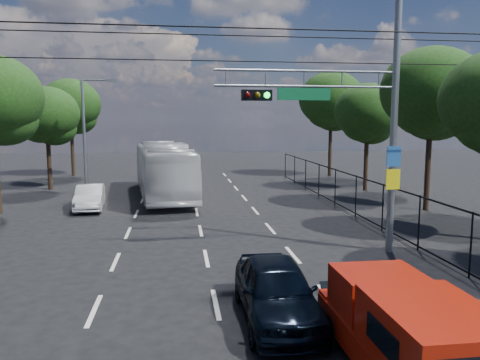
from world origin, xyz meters
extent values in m
cube|color=beige|center=(-3.00, 4.00, 0.01)|extent=(0.12, 2.00, 0.01)
cube|color=beige|center=(-3.00, 8.00, 0.01)|extent=(0.12, 2.00, 0.01)
cube|color=beige|center=(-3.00, 12.00, 0.01)|extent=(0.12, 2.00, 0.01)
cube|color=beige|center=(-3.00, 16.00, 0.01)|extent=(0.12, 2.00, 0.01)
cube|color=beige|center=(-3.00, 20.00, 0.01)|extent=(0.12, 2.00, 0.01)
cube|color=beige|center=(-3.00, 24.00, 0.01)|extent=(0.12, 2.00, 0.01)
cube|color=beige|center=(-3.00, 28.00, 0.01)|extent=(0.12, 2.00, 0.01)
cube|color=beige|center=(-3.00, 32.00, 0.01)|extent=(0.12, 2.00, 0.01)
cube|color=beige|center=(0.00, 4.00, 0.01)|extent=(0.12, 2.00, 0.01)
cube|color=beige|center=(0.00, 8.00, 0.01)|extent=(0.12, 2.00, 0.01)
cube|color=beige|center=(0.00, 12.00, 0.01)|extent=(0.12, 2.00, 0.01)
cube|color=beige|center=(0.00, 16.00, 0.01)|extent=(0.12, 2.00, 0.01)
cube|color=beige|center=(0.00, 20.00, 0.01)|extent=(0.12, 2.00, 0.01)
cube|color=beige|center=(0.00, 24.00, 0.01)|extent=(0.12, 2.00, 0.01)
cube|color=beige|center=(0.00, 28.00, 0.01)|extent=(0.12, 2.00, 0.01)
cube|color=beige|center=(0.00, 32.00, 0.01)|extent=(0.12, 2.00, 0.01)
cube|color=beige|center=(3.00, 4.00, 0.01)|extent=(0.12, 2.00, 0.01)
cube|color=beige|center=(3.00, 8.00, 0.01)|extent=(0.12, 2.00, 0.01)
cube|color=beige|center=(3.00, 12.00, 0.01)|extent=(0.12, 2.00, 0.01)
cube|color=beige|center=(3.00, 16.00, 0.01)|extent=(0.12, 2.00, 0.01)
cube|color=beige|center=(3.00, 20.00, 0.01)|extent=(0.12, 2.00, 0.01)
cube|color=beige|center=(3.00, 24.00, 0.01)|extent=(0.12, 2.00, 0.01)
cube|color=beige|center=(3.00, 28.00, 0.01)|extent=(0.12, 2.00, 0.01)
cube|color=beige|center=(3.00, 32.00, 0.01)|extent=(0.12, 2.00, 0.01)
cylinder|color=slate|center=(6.50, 8.00, 4.75)|extent=(0.24, 0.24, 9.50)
cylinder|color=slate|center=(3.40, 8.00, 6.25)|extent=(6.20, 0.08, 0.08)
cylinder|color=slate|center=(3.40, 8.00, 5.75)|extent=(6.20, 0.08, 0.08)
cube|color=black|center=(1.70, 8.00, 5.45)|extent=(1.00, 0.28, 0.35)
sphere|color=#3F0505|center=(1.38, 7.85, 5.45)|extent=(0.20, 0.20, 0.20)
sphere|color=#4C3805|center=(1.70, 7.85, 5.45)|extent=(0.20, 0.20, 0.20)
sphere|color=#0CE533|center=(2.02, 7.85, 5.45)|extent=(0.20, 0.20, 0.20)
cube|color=#0C5831|center=(3.30, 8.00, 5.50)|extent=(1.80, 0.05, 0.40)
cube|color=#2359A3|center=(6.48, 7.86, 3.40)|extent=(0.50, 0.04, 0.70)
cube|color=yellow|center=(6.48, 7.86, 2.60)|extent=(0.50, 0.04, 0.70)
cylinder|color=slate|center=(5.90, 8.00, 6.00)|extent=(0.05, 0.05, 0.50)
cylinder|color=slate|center=(4.60, 8.00, 6.00)|extent=(0.05, 0.05, 0.50)
cylinder|color=slate|center=(3.30, 8.00, 6.00)|extent=(0.05, 0.05, 0.50)
cylinder|color=slate|center=(2.00, 8.00, 6.00)|extent=(0.05, 0.05, 0.50)
cylinder|color=slate|center=(0.70, 8.00, 6.00)|extent=(0.05, 0.05, 0.50)
cylinder|color=slate|center=(-6.50, 22.00, 3.50)|extent=(0.18, 0.18, 7.00)
cylinder|color=slate|center=(-5.70, 22.00, 7.00)|extent=(1.60, 0.09, 0.09)
cube|color=slate|center=(-4.80, 22.00, 7.00)|extent=(0.60, 0.22, 0.15)
cylinder|color=black|center=(0.00, 6.00, 7.20)|extent=(22.00, 0.04, 0.04)
cylinder|color=black|center=(0.00, 9.50, 7.60)|extent=(22.00, 0.04, 0.04)
cylinder|color=black|center=(0.00, 11.00, 6.90)|extent=(22.00, 0.04, 0.04)
cube|color=black|center=(7.60, 12.00, 1.95)|extent=(0.04, 34.00, 0.06)
cube|color=black|center=(7.60, 12.00, 0.15)|extent=(0.04, 34.00, 0.06)
cylinder|color=black|center=(7.60, 5.00, 1.00)|extent=(0.06, 0.06, 2.00)
cylinder|color=black|center=(7.60, 8.00, 1.00)|extent=(0.06, 0.06, 2.00)
cylinder|color=black|center=(7.60, 11.00, 1.00)|extent=(0.06, 0.06, 2.00)
cylinder|color=black|center=(7.60, 14.00, 1.00)|extent=(0.06, 0.06, 2.00)
cylinder|color=black|center=(7.60, 17.00, 1.00)|extent=(0.06, 0.06, 2.00)
cylinder|color=black|center=(7.60, 20.00, 1.00)|extent=(0.06, 0.06, 2.00)
cylinder|color=black|center=(7.60, 23.00, 1.00)|extent=(0.06, 0.06, 2.00)
cylinder|color=black|center=(7.60, 26.00, 1.00)|extent=(0.06, 0.06, 2.00)
cylinder|color=black|center=(7.60, 29.00, 1.00)|extent=(0.06, 0.06, 2.00)
cylinder|color=black|center=(11.80, 15.00, 2.38)|extent=(0.28, 0.28, 4.76)
ellipsoid|color=black|center=(11.80, 15.00, 6.12)|extent=(5.10, 5.10, 4.33)
ellipsoid|color=black|center=(12.20, 15.30, 4.93)|extent=(3.40, 3.40, 2.72)
ellipsoid|color=black|center=(11.45, 14.80, 5.10)|extent=(3.23, 3.23, 2.58)
cylinder|color=black|center=(11.40, 22.00, 2.02)|extent=(0.28, 0.28, 4.03)
ellipsoid|color=black|center=(11.40, 22.00, 5.18)|extent=(4.32, 4.32, 3.67)
ellipsoid|color=black|center=(11.80, 22.30, 4.18)|extent=(2.88, 2.88, 2.30)
ellipsoid|color=black|center=(11.05, 21.80, 4.32)|extent=(2.74, 2.74, 2.19)
cylinder|color=black|center=(11.60, 30.00, 2.46)|extent=(0.28, 0.28, 4.93)
ellipsoid|color=black|center=(11.60, 30.00, 6.34)|extent=(5.28, 5.28, 4.49)
ellipsoid|color=black|center=(12.00, 30.30, 5.10)|extent=(3.52, 3.52, 2.82)
ellipsoid|color=black|center=(11.25, 29.80, 5.28)|extent=(3.34, 3.34, 2.68)
ellipsoid|color=black|center=(-9.40, 17.30, 4.64)|extent=(3.20, 3.20, 2.56)
cylinder|color=black|center=(-9.40, 25.00, 1.96)|extent=(0.28, 0.28, 3.92)
ellipsoid|color=black|center=(-9.40, 25.00, 5.04)|extent=(4.20, 4.20, 3.57)
ellipsoid|color=black|center=(-9.00, 25.30, 4.06)|extent=(2.80, 2.80, 2.24)
ellipsoid|color=black|center=(-9.75, 24.80, 4.20)|extent=(2.66, 2.66, 2.13)
cylinder|color=black|center=(-9.60, 33.00, 2.30)|extent=(0.28, 0.28, 4.59)
ellipsoid|color=black|center=(-9.60, 33.00, 5.90)|extent=(4.92, 4.92, 4.18)
ellipsoid|color=black|center=(-9.20, 33.30, 4.76)|extent=(3.28, 3.28, 2.62)
ellipsoid|color=black|center=(-9.95, 32.80, 4.92)|extent=(3.12, 3.12, 2.49)
cylinder|color=black|center=(2.26, 1.54, 0.32)|extent=(0.24, 0.64, 0.64)
cylinder|color=black|center=(3.81, 1.54, 0.32)|extent=(0.24, 0.64, 0.64)
cube|color=maroon|center=(3.03, 0.13, 0.56)|extent=(1.73, 4.55, 0.51)
cube|color=maroon|center=(3.04, 2.17, 0.64)|extent=(1.68, 0.50, 0.50)
cube|color=black|center=(3.04, 2.42, 0.86)|extent=(1.55, 0.37, 0.28)
cube|color=maroon|center=(3.04, 1.17, 1.23)|extent=(1.64, 1.41, 0.86)
cube|color=black|center=(3.03, 0.49, 1.27)|extent=(1.41, 0.05, 0.50)
cube|color=maroon|center=(3.03, -0.87, 1.29)|extent=(1.69, 2.32, 0.95)
cube|color=black|center=(2.18, -0.87, 1.32)|extent=(0.04, 1.09, 0.41)
imported|color=black|center=(1.33, 2.90, 0.71)|extent=(1.73, 4.21, 1.43)
imported|color=silver|center=(-1.78, 21.30, 1.64)|extent=(4.10, 12.00, 3.27)
imported|color=silver|center=(-5.50, 17.58, 0.63)|extent=(1.68, 3.94, 1.26)
camera|label=1|loc=(-0.89, -7.35, 4.66)|focal=35.00mm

